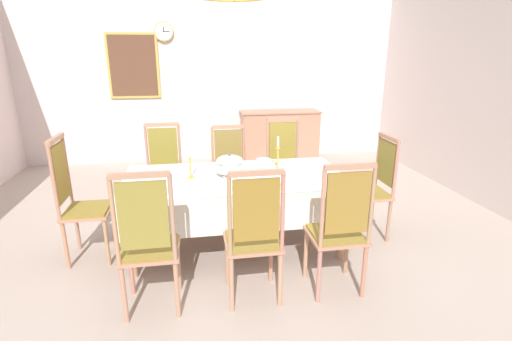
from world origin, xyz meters
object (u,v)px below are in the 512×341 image
chair_south_a (148,241)px  candlestick_east (278,159)px  chair_south_b (254,234)px  chair_south_c (339,227)px  bowl_near_left (264,161)px  framed_painting (133,66)px  candlestick_west (190,166)px  bowl_near_right (268,185)px  spoon_secondary (280,185)px  dining_table (235,183)px  chair_north_a (164,170)px  sideboard (280,135)px  soup_tureen (230,165)px  chair_head_east (373,185)px  chair_head_west (78,199)px  mounted_clock (164,32)px  spoon_primary (273,162)px  chair_north_c (284,163)px  chair_north_b (230,168)px

chair_south_a → candlestick_east: size_ratio=3.06×
chair_south_b → chair_south_c: chair_south_c is taller
bowl_near_left → framed_painting: framed_painting is taller
candlestick_west → bowl_near_right: 0.79m
candlestick_west → spoon_secondary: bearing=-23.6°
dining_table → candlestick_east: (0.43, 0.00, 0.23)m
bowl_near_left → spoon_secondary: bowl_near_left is taller
dining_table → candlestick_west: 0.48m
chair_north_a → framed_painting: bearing=-76.8°
chair_south_a → candlestick_east: bearing=38.3°
candlestick_west → sideboard: (1.62, 3.18, -0.43)m
chair_north_a → soup_tureen: bearing=127.0°
chair_head_east → candlestick_east: bearing=90.0°
chair_south_c → sideboard: 4.14m
chair_south_b → candlestick_west: 1.09m
chair_south_a → chair_head_west: (-0.73, 0.94, 0.01)m
chair_north_a → candlestick_west: bearing=109.1°
chair_south_a → candlestick_east: chair_south_a is taller
candlestick_east → mounted_clock: size_ratio=1.20×
soup_tureen → spoon_primary: soup_tureen is taller
chair_south_a → chair_head_east: bearing=22.8°
chair_head_west → bowl_near_right: (1.74, -0.38, 0.17)m
bowl_near_left → spoon_primary: size_ratio=1.02×
chair_south_c → bowl_near_right: bearing=130.3°
dining_table → chair_south_a: 1.20m
chair_south_a → framed_painting: size_ratio=1.08×
chair_south_a → bowl_near_left: (1.12, 1.34, 0.19)m
candlestick_east → mounted_clock: 3.88m
chair_south_b → spoon_secondary: chair_south_b is taller
chair_north_a → framed_painting: framed_painting is taller
framed_painting → bowl_near_left: bearing=-60.7°
bowl_near_left → mounted_clock: (-1.16, 3.02, 1.47)m
chair_north_c → framed_painting: 3.43m
sideboard → chair_head_west: bearing=50.0°
chair_north_a → chair_north_b: size_ratio=1.05×
chair_head_west → sideboard: 4.16m
framed_painting → soup_tureen: bearing=-69.4°
dining_table → mounted_clock: (-0.79, 3.43, 1.57)m
framed_painting → chair_north_c: bearing=-50.4°
chair_north_b → chair_north_c: (0.69, 0.00, 0.02)m
bowl_near_left → soup_tureen: bearing=-135.9°
soup_tureen → spoon_secondary: 0.56m
chair_head_east → candlestick_east: (-1.04, 0.00, 0.34)m
chair_north_a → chair_south_b: (0.79, -1.87, 0.01)m
chair_south_a → candlestick_west: 1.03m
chair_north_a → candlestick_east: (1.18, -0.93, 0.34)m
chair_head_west → chair_head_east: (2.96, -0.00, -0.03)m
chair_south_c → spoon_primary: 1.40m
chair_south_c → chair_head_east: 1.20m
chair_north_b → candlestick_east: 1.07m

